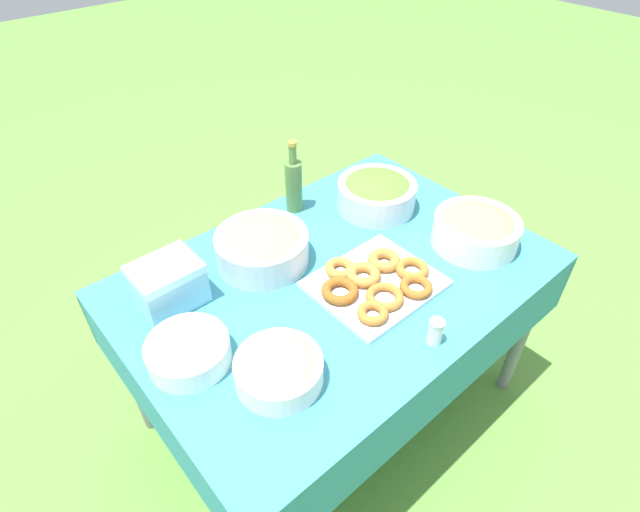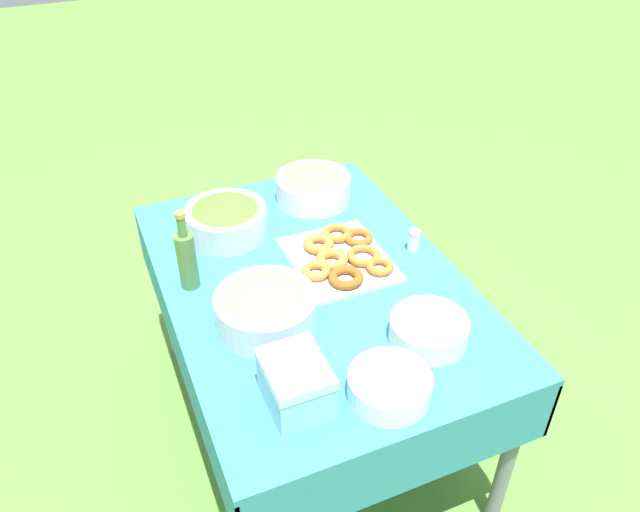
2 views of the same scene
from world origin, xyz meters
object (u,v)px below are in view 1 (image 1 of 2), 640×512
Objects in this scene: olive_oil_bottle at (294,184)px; fruit_bowl at (476,229)px; pasta_bowl at (279,368)px; cooler_box at (168,284)px; salad_bowl at (377,192)px; donut_platter at (375,282)px; plate_stack at (188,352)px; bread_bowl at (262,245)px.

olive_oil_bottle reaches higher than fruit_bowl.
cooler_box is at bearing -80.75° from pasta_bowl.
olive_oil_bottle is (0.24, -0.19, 0.04)m from salad_bowl.
pasta_bowl is 0.79m from olive_oil_bottle.
salad_bowl is 0.77× the size of donut_platter.
fruit_bowl reaches higher than plate_stack.
donut_platter is 1.36× the size of olive_oil_bottle.
pasta_bowl is 0.75× the size of bread_bowl.
pasta_bowl is 0.79× the size of fruit_bowl.
pasta_bowl is at bearing 124.84° from plate_stack.
bread_bowl is 0.32m from cooler_box.
donut_platter is 1.32× the size of fruit_bowl.
pasta_bowl is 1.03× the size of plate_stack.
bread_bowl is (0.19, -0.34, 0.05)m from donut_platter.
bread_bowl is (0.51, -0.02, 0.00)m from salad_bowl.
salad_bowl is 0.31m from olive_oil_bottle.
olive_oil_bottle reaches higher than bread_bowl.
plate_stack is (0.59, -0.13, 0.01)m from donut_platter.
olive_oil_bottle is 0.61m from cooler_box.
donut_platter is 0.52m from olive_oil_bottle.
fruit_bowl is at bearing 146.34° from bread_bowl.
salad_bowl is at bearing 141.36° from olive_oil_bottle.
salad_bowl reaches higher than donut_platter.
fruit_bowl is 1.03m from cooler_box.
olive_oil_bottle reaches higher than cooler_box.
salad_bowl reaches higher than pasta_bowl.
bread_bowl is 0.73m from fruit_bowl.
salad_bowl is at bearing -75.81° from fruit_bowl.
olive_oil_bottle is (-0.67, -0.38, 0.08)m from plate_stack.
olive_oil_bottle reaches higher than pasta_bowl.
plate_stack is (0.15, -0.21, -0.01)m from pasta_bowl.
donut_platter is 0.63m from cooler_box.
salad_bowl is 1.01× the size of fruit_bowl.
donut_platter is at bearing 81.14° from olive_oil_bottle.
olive_oil_bottle reaches higher than plate_stack.
plate_stack is 0.25m from cooler_box.
pasta_bowl is at bearing 10.43° from donut_platter.
cooler_box is (0.59, 0.14, -0.04)m from olive_oil_bottle.
cooler_box is at bearing -107.20° from plate_stack.
cooler_box is at bearing 13.39° from olive_oil_bottle.
salad_bowl reaches higher than fruit_bowl.
bread_bowl is (0.27, 0.17, -0.04)m from olive_oil_bottle.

